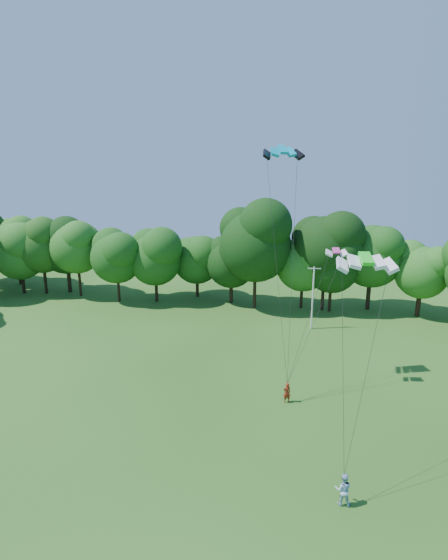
# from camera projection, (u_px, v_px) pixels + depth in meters

# --- Properties ---
(ground) EXTENTS (160.00, 160.00, 0.00)m
(ground) POSITION_uv_depth(u_px,v_px,m) (190.00, 514.00, 23.07)
(ground) COLOR #224A14
(ground) RESTS_ON ground
(utility_pole) EXTENTS (1.43, 0.26, 7.17)m
(utility_pole) POSITION_uv_depth(u_px,v_px,m) (313.00, 297.00, 48.45)
(utility_pole) COLOR silver
(utility_pole) RESTS_ON ground
(kite_flyer_left) EXTENTS (0.72, 0.63, 1.64)m
(kite_flyer_left) POSITION_uv_depth(u_px,v_px,m) (287.00, 392.00, 33.82)
(kite_flyer_left) COLOR maroon
(kite_flyer_left) RESTS_ON ground
(kite_flyer_right) EXTENTS (0.95, 0.76, 1.88)m
(kite_flyer_right) POSITION_uv_depth(u_px,v_px,m) (343.00, 489.00, 23.53)
(kite_flyer_right) COLOR #A1C5DF
(kite_flyer_right) RESTS_ON ground
(kite_teal) EXTENTS (3.32, 2.37, 0.76)m
(kite_teal) POSITION_uv_depth(u_px,v_px,m) (282.00, 150.00, 33.50)
(kite_teal) COLOR #058EAE
(kite_teal) RESTS_ON ground
(kite_green) EXTENTS (3.28, 1.86, 0.53)m
(kite_green) POSITION_uv_depth(u_px,v_px,m) (366.00, 259.00, 23.50)
(kite_green) COLOR #21DE21
(kite_green) RESTS_ON ground
(kite_pink) EXTENTS (1.80, 1.14, 0.41)m
(kite_pink) POSITION_uv_depth(u_px,v_px,m) (336.00, 251.00, 34.02)
(kite_pink) COLOR #D13A97
(kite_pink) RESTS_ON ground
(tree_back_west) EXTENTS (8.01, 8.01, 11.65)m
(tree_back_west) POSITION_uv_depth(u_px,v_px,m) (41.00, 244.00, 61.32)
(tree_back_west) COLOR black
(tree_back_west) RESTS_ON ground
(tree_back_center) EXTENTS (9.05, 9.05, 13.16)m
(tree_back_center) POSITION_uv_depth(u_px,v_px,m) (326.00, 246.00, 53.80)
(tree_back_center) COLOR #331F13
(tree_back_center) RESTS_ON ground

